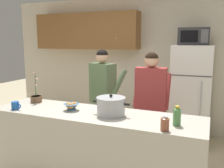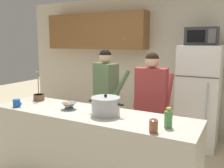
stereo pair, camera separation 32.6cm
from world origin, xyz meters
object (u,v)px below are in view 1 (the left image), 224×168
(person_near_pot, at_px, (103,90))
(person_by_sink, at_px, (151,97))
(microwave, at_px, (194,37))
(cooking_pot, at_px, (111,106))
(refrigerator, at_px, (191,95))
(bread_bowl, at_px, (71,106))
(coffee_mug, at_px, (15,106))
(bottle_mid_counter, at_px, (177,116))
(bottle_near_edge, at_px, (165,123))
(potted_orchid, at_px, (36,98))

(person_near_pot, relative_size, person_by_sink, 1.01)
(microwave, bearing_deg, cooking_pot, -111.13)
(person_by_sink, relative_size, cooking_pot, 3.67)
(refrigerator, height_order, bread_bowl, refrigerator)
(coffee_mug, xyz_separation_m, bottle_mid_counter, (1.88, 0.16, 0.05))
(coffee_mug, distance_m, bread_bowl, 0.68)
(bottle_near_edge, height_order, bottle_mid_counter, bottle_mid_counter)
(cooking_pot, bearing_deg, refrigerator, 69.10)
(bread_bowl, bearing_deg, bottle_mid_counter, -2.93)
(bottle_near_edge, relative_size, bottle_mid_counter, 0.72)
(person_near_pot, xyz_separation_m, potted_orchid, (-0.65, -0.76, -0.03))
(refrigerator, xyz_separation_m, cooking_pot, (-0.70, -1.84, 0.19))
(microwave, height_order, bottle_mid_counter, microwave)
(refrigerator, relative_size, person_by_sink, 1.05)
(coffee_mug, height_order, bottle_mid_counter, bottle_mid_counter)
(refrigerator, relative_size, cooking_pot, 3.84)
(person_near_pot, height_order, bottle_near_edge, person_near_pot)
(person_by_sink, xyz_separation_m, bread_bowl, (-0.78, -0.76, -0.02))
(person_near_pot, bearing_deg, bread_bowl, -89.50)
(person_by_sink, bearing_deg, cooking_pot, -109.84)
(refrigerator, height_order, person_near_pot, refrigerator)
(person_by_sink, bearing_deg, refrigerator, 68.38)
(bottle_near_edge, bearing_deg, bread_bowl, 167.66)
(refrigerator, relative_size, bottle_mid_counter, 8.53)
(cooking_pot, bearing_deg, person_near_pot, 119.50)
(bottle_mid_counter, bearing_deg, bread_bowl, 177.07)
(microwave, relative_size, person_near_pot, 0.30)
(bread_bowl, bearing_deg, coffee_mug, -161.00)
(microwave, height_order, bread_bowl, microwave)
(person_by_sink, xyz_separation_m, bottle_mid_counter, (0.46, -0.82, 0.03))
(refrigerator, xyz_separation_m, bread_bowl, (-1.21, -1.85, 0.14))
(person_near_pot, distance_m, coffee_mug, 1.31)
(bottle_near_edge, bearing_deg, person_by_sink, 110.42)
(person_near_pot, xyz_separation_m, bottle_mid_counter, (1.24, -0.98, 0.01))
(person_near_pot, bearing_deg, refrigerator, 37.42)
(coffee_mug, relative_size, bread_bowl, 0.69)
(cooking_pot, xyz_separation_m, bread_bowl, (-0.51, -0.01, -0.05))
(refrigerator, relative_size, coffee_mug, 12.76)
(person_by_sink, relative_size, bottle_mid_counter, 8.16)
(refrigerator, relative_size, bread_bowl, 8.87)
(microwave, height_order, bottle_near_edge, microwave)
(person_near_pot, xyz_separation_m, bread_bowl, (0.01, -0.92, -0.03))
(coffee_mug, bearing_deg, bottle_near_edge, -0.95)
(person_by_sink, xyz_separation_m, coffee_mug, (-1.42, -0.98, -0.02))
(microwave, relative_size, bread_bowl, 2.55)
(cooking_pot, height_order, potted_orchid, potted_orchid)
(refrigerator, distance_m, bread_bowl, 2.22)
(cooking_pot, bearing_deg, coffee_mug, -168.60)
(coffee_mug, distance_m, bottle_near_edge, 1.80)
(microwave, xyz_separation_m, bottle_mid_counter, (0.02, -1.90, -0.80))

